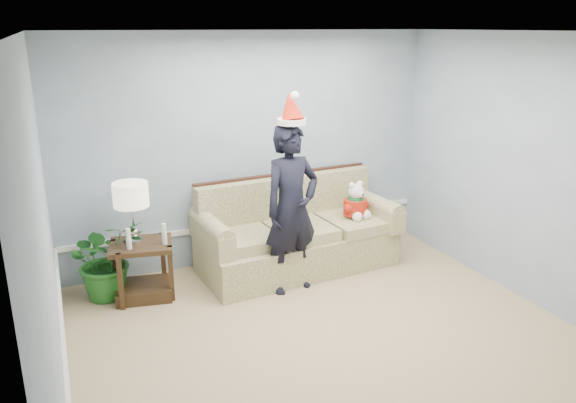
# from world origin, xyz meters

# --- Properties ---
(room_shell) EXTENTS (4.54, 5.04, 2.74)m
(room_shell) POSITION_xyz_m (0.00, 0.00, 1.35)
(room_shell) COLOR tan
(room_shell) RESTS_ON ground
(wainscot_trim) EXTENTS (4.49, 4.99, 0.06)m
(wainscot_trim) POSITION_xyz_m (-1.18, 1.18, 0.45)
(wainscot_trim) COLOR white
(wainscot_trim) RESTS_ON room_shell
(sofa) EXTENTS (2.33, 1.13, 1.06)m
(sofa) POSITION_xyz_m (0.37, 2.03, 0.38)
(sofa) COLOR #525729
(sofa) RESTS_ON room_shell
(side_table) EXTENTS (0.71, 0.63, 0.61)m
(side_table) POSITION_xyz_m (-1.42, 1.93, 0.24)
(side_table) COLOR #382614
(side_table) RESTS_ON room_shell
(table_lamp) EXTENTS (0.36, 0.36, 0.64)m
(table_lamp) POSITION_xyz_m (-1.47, 1.98, 1.09)
(table_lamp) COLOR silver
(table_lamp) RESTS_ON side_table
(candle_pair) EXTENTS (0.41, 0.05, 0.22)m
(candle_pair) POSITION_xyz_m (-1.37, 1.82, 0.71)
(candle_pair) COLOR silver
(candle_pair) RESTS_ON side_table
(houseplant) EXTENTS (0.90, 0.83, 0.85)m
(houseplant) POSITION_xyz_m (-1.76, 2.09, 0.43)
(houseplant) COLOR #1E621F
(houseplant) RESTS_ON room_shell
(man) EXTENTS (0.74, 0.57, 1.81)m
(man) POSITION_xyz_m (0.09, 1.52, 0.90)
(man) COLOR black
(man) RESTS_ON room_shell
(santa_hat) EXTENTS (0.32, 0.36, 0.35)m
(santa_hat) POSITION_xyz_m (0.09, 1.53, 1.95)
(santa_hat) COLOR white
(santa_hat) RESTS_ON man
(teddy_bear) EXTENTS (0.33, 0.34, 0.45)m
(teddy_bear) POSITION_xyz_m (1.09, 1.89, 0.72)
(teddy_bear) COLOR white
(teddy_bear) RESTS_ON sofa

